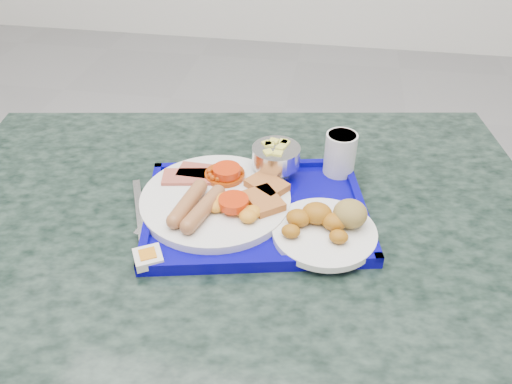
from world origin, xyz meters
TOP-DOWN VIEW (x-y plane):
  - table at (0.12, 0.19)m, footprint 1.28×0.96m
  - tray at (0.15, 0.19)m, footprint 0.45×0.37m
  - main_plate at (0.08, 0.19)m, footprint 0.28×0.28m
  - bread_plate at (0.28, 0.14)m, footprint 0.18×0.18m
  - fruit_bowl at (0.17, 0.30)m, footprint 0.09×0.09m
  - juice_cup at (0.29, 0.33)m, footprint 0.06×0.06m
  - spoon at (-0.04, 0.20)m, footprint 0.05×0.16m
  - knife at (-0.06, 0.14)m, footprint 0.09×0.18m
  - jam_packet at (0.00, 0.03)m, footprint 0.06×0.06m

SIDE VIEW (x-z plane):
  - table at x=0.12m, z-range 0.18..0.90m
  - tray at x=0.15m, z-range 0.72..0.74m
  - knife at x=-0.06m, z-range 0.74..0.74m
  - spoon at x=-0.04m, z-range 0.74..0.75m
  - jam_packet at x=0.00m, z-range 0.74..0.75m
  - main_plate at x=0.08m, z-range 0.73..0.77m
  - bread_plate at x=0.28m, z-range 0.73..0.79m
  - fruit_bowl at x=0.17m, z-range 0.75..0.81m
  - juice_cup at x=0.29m, z-range 0.74..0.83m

